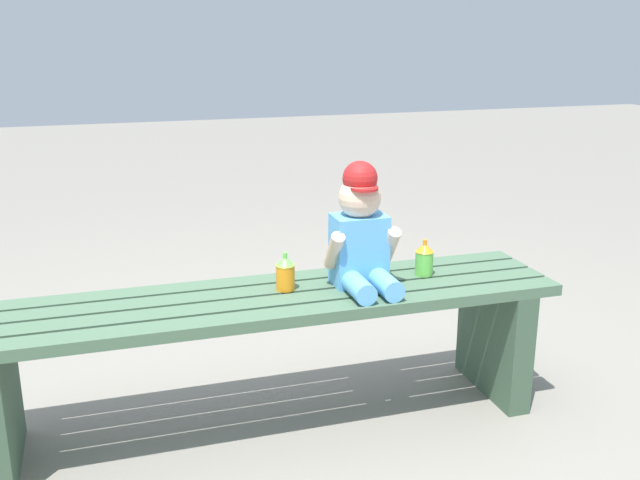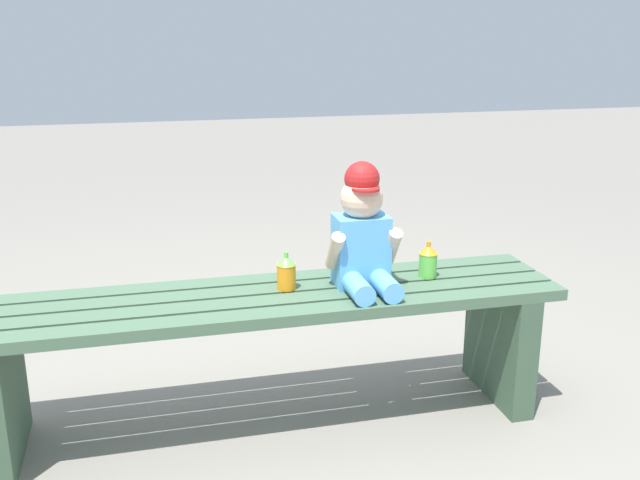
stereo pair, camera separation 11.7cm
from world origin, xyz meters
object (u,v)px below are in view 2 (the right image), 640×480
Objects in this scene: park_bench at (270,335)px; sippy_cup_left at (286,272)px; child_figure at (363,233)px; sippy_cup_right at (428,260)px.

park_bench is 15.04× the size of sippy_cup_left.
park_bench is 0.44m from child_figure.
sippy_cup_left is at bearing 180.00° from sippy_cup_right.
sippy_cup_right reaches higher than park_bench.
sippy_cup_left reaches higher than park_bench.
child_figure reaches higher than park_bench.
sippy_cup_right is (0.24, 0.03, -0.12)m from child_figure.
park_bench is 0.21m from sippy_cup_left.
child_figure is 0.27m from sippy_cup_left.
child_figure is 0.27m from sippy_cup_right.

